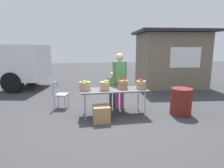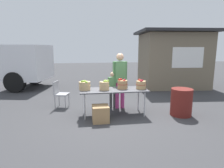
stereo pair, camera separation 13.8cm
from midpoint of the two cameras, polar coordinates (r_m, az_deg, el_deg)
ground_plane at (r=5.65m, az=1.19°, el=-9.07°), size 40.00×40.00×0.00m
market_table at (r=5.45m, az=1.21°, el=-2.07°), size 1.90×0.76×0.75m
apple_basket_green_0 at (r=5.40m, az=-7.45°, el=-0.42°), size 0.34×0.34×0.28m
apple_basket_green_1 at (r=5.35m, az=-1.52°, el=-0.41°), size 0.29×0.29×0.29m
apple_basket_red_0 at (r=5.51m, az=3.86°, el=-0.07°), size 0.30×0.30×0.30m
apple_basket_red_1 at (r=5.57m, az=9.37°, el=-0.16°), size 0.30×0.30×0.28m
vendor_adult at (r=6.02m, az=3.03°, el=2.31°), size 0.46×0.24×1.76m
child_customer at (r=6.06m, az=0.84°, el=-0.91°), size 0.30×0.20×1.17m
food_kiosk at (r=10.11m, az=17.99°, el=7.19°), size 3.76×3.21×2.74m
folding_chair at (r=6.38m, az=-14.80°, el=-2.37°), size 0.49×0.49×0.86m
trash_barrel at (r=5.85m, az=20.63°, el=-5.08°), size 0.60×0.60×0.78m
produce_crate at (r=5.07m, az=-2.65°, el=-8.85°), size 0.43×0.43×0.43m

